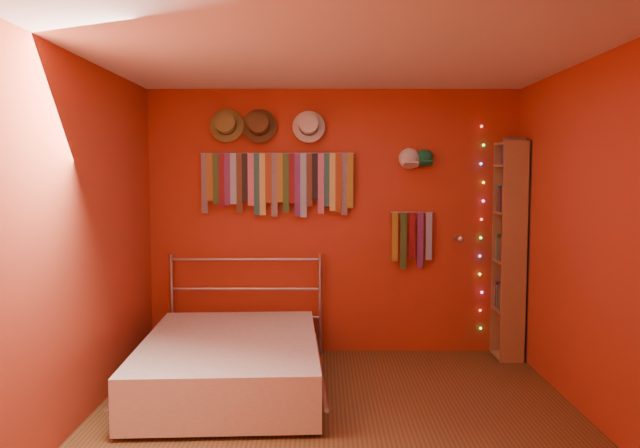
{
  "coord_description": "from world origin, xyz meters",
  "views": [
    {
      "loc": [
        -0.1,
        -4.16,
        1.7
      ],
      "look_at": [
        -0.12,
        0.9,
        1.3
      ],
      "focal_mm": 35.0,
      "sensor_mm": 36.0,
      "label": 1
    }
  ],
  "objects_px": {
    "tie_rack": "(278,180)",
    "reading_lamp": "(460,239)",
    "bed": "(231,362)",
    "bookshelf": "(514,249)"
  },
  "relations": [
    {
      "from": "tie_rack",
      "to": "bookshelf",
      "type": "height_order",
      "value": "bookshelf"
    },
    {
      "from": "reading_lamp",
      "to": "bed",
      "type": "height_order",
      "value": "reading_lamp"
    },
    {
      "from": "bookshelf",
      "to": "bed",
      "type": "bearing_deg",
      "value": -160.49
    },
    {
      "from": "tie_rack",
      "to": "bookshelf",
      "type": "xyz_separation_m",
      "value": [
        2.18,
        -0.15,
        -0.63
      ]
    },
    {
      "from": "tie_rack",
      "to": "bed",
      "type": "bearing_deg",
      "value": -106.65
    },
    {
      "from": "bookshelf",
      "to": "bed",
      "type": "distance_m",
      "value": 2.75
    },
    {
      "from": "reading_lamp",
      "to": "bed",
      "type": "distance_m",
      "value": 2.35
    },
    {
      "from": "reading_lamp",
      "to": "bookshelf",
      "type": "bearing_deg",
      "value": -0.72
    },
    {
      "from": "reading_lamp",
      "to": "bed",
      "type": "xyz_separation_m",
      "value": [
        -1.99,
        -0.89,
        -0.89
      ]
    },
    {
      "from": "tie_rack",
      "to": "reading_lamp",
      "type": "height_order",
      "value": "tie_rack"
    }
  ]
}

